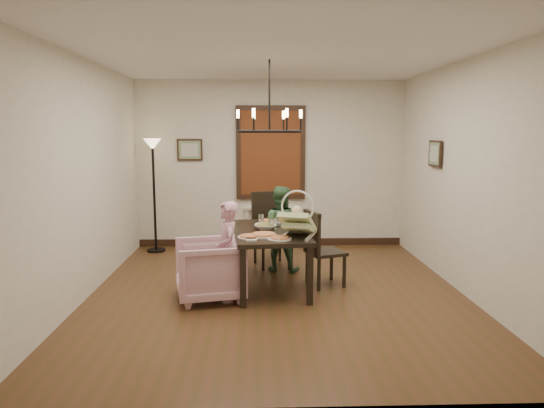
{
  "coord_description": "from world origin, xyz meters",
  "views": [
    {
      "loc": [
        -0.25,
        -5.69,
        1.94
      ],
      "look_at": [
        -0.05,
        0.3,
        1.05
      ],
      "focal_mm": 32.0,
      "sensor_mm": 36.0,
      "label": 1
    }
  ],
  "objects": [
    {
      "name": "radiator",
      "position": [
        0.0,
        2.48,
        0.35
      ],
      "size": [
        0.92,
        0.12,
        0.62
      ],
      "primitive_type": null,
      "color": "silver",
      "rests_on": "room_shell"
    },
    {
      "name": "window_blinds",
      "position": [
        0.0,
        2.46,
        1.6
      ],
      "size": [
        1.0,
        0.03,
        1.4
      ],
      "primitive_type": "cube",
      "color": "brown",
      "rests_on": "room_shell"
    },
    {
      "name": "elderly_woman",
      "position": [
        -0.58,
        -0.24,
        0.48
      ],
      "size": [
        0.29,
        0.39,
        0.96
      ],
      "primitive_type": "imported",
      "rotation": [
        0.0,
        0.0,
        -1.38
      ],
      "color": "#CE91A7",
      "rests_on": "room_shell"
    },
    {
      "name": "drinking_glass",
      "position": [
        -0.05,
        0.22,
        0.8
      ],
      "size": [
        0.07,
        0.07,
        0.14
      ],
      "primitive_type": "cylinder",
      "color": "silver",
      "rests_on": "dining_table"
    },
    {
      "name": "picture_back",
      "position": [
        -1.35,
        2.47,
        1.65
      ],
      "size": [
        0.42,
        0.03,
        0.36
      ],
      "primitive_type": "cube",
      "color": "black",
      "rests_on": "room_shell"
    },
    {
      "name": "room_shell",
      "position": [
        0.0,
        0.37,
        1.4
      ],
      "size": [
        4.51,
        5.0,
        2.81
      ],
      "color": "#56331D",
      "rests_on": "ground"
    },
    {
      "name": "seated_man",
      "position": [
        0.08,
        0.96,
        0.5
      ],
      "size": [
        0.56,
        0.48,
        1.0
      ],
      "primitive_type": "imported",
      "rotation": [
        0.0,
        0.0,
        2.91
      ],
      "color": "#3D663F",
      "rests_on": "room_shell"
    },
    {
      "name": "chandelier",
      "position": [
        -0.08,
        0.25,
        1.95
      ],
      "size": [
        0.8,
        0.8,
        0.04
      ],
      "primitive_type": "torus",
      "color": "black",
      "rests_on": "room_shell"
    },
    {
      "name": "dining_table",
      "position": [
        -0.08,
        0.25,
        0.64
      ],
      "size": [
        1.0,
        1.62,
        0.73
      ],
      "rotation": [
        0.0,
        0.0,
        0.08
      ],
      "color": "black",
      "rests_on": "room_shell"
    },
    {
      "name": "salad_bowl",
      "position": [
        -0.13,
        0.28,
        0.77
      ],
      "size": [
        0.33,
        0.33,
        0.08
      ],
      "primitive_type": "imported",
      "color": "white",
      "rests_on": "dining_table"
    },
    {
      "name": "pizza_platter",
      "position": [
        -0.16,
        -0.13,
        0.75
      ],
      "size": [
        0.31,
        0.31,
        0.04
      ],
      "primitive_type": "cylinder",
      "color": "tan",
      "rests_on": "dining_table"
    },
    {
      "name": "chair_right",
      "position": [
        0.63,
        0.28,
        0.49
      ],
      "size": [
        0.54,
        0.54,
        0.98
      ],
      "primitive_type": null,
      "rotation": [
        0.0,
        0.0,
        1.89
      ],
      "color": "black",
      "rests_on": "room_shell"
    },
    {
      "name": "chair_far",
      "position": [
        -0.02,
        1.22,
        0.54
      ],
      "size": [
        0.6,
        0.6,
        1.09
      ],
      "primitive_type": null,
      "rotation": [
        0.0,
        0.0,
        0.3
      ],
      "color": "black",
      "rests_on": "room_shell"
    },
    {
      "name": "picture_right",
      "position": [
        2.21,
        0.9,
        1.65
      ],
      "size": [
        0.03,
        0.42,
        0.36
      ],
      "primitive_type": "cube",
      "rotation": [
        0.0,
        0.0,
        1.57
      ],
      "color": "black",
      "rests_on": "room_shell"
    },
    {
      "name": "armchair",
      "position": [
        -0.8,
        -0.19,
        0.35
      ],
      "size": [
        0.91,
        0.9,
        0.7
      ],
      "primitive_type": "imported",
      "rotation": [
        0.0,
        0.0,
        -1.36
      ],
      "color": "#EAB3C9",
      "rests_on": "room_shell"
    },
    {
      "name": "baby_bouncer",
      "position": [
        0.24,
        -0.16,
        0.92
      ],
      "size": [
        0.58,
        0.68,
        0.38
      ],
      "primitive_type": null,
      "rotation": [
        0.0,
        0.0,
        -0.32
      ],
      "color": "beige",
      "rests_on": "dining_table"
    },
    {
      "name": "floor_lamp",
      "position": [
        -1.9,
        2.15,
        0.9
      ],
      "size": [
        0.3,
        0.3,
        1.8
      ],
      "primitive_type": null,
      "color": "black",
      "rests_on": "room_shell"
    }
  ]
}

